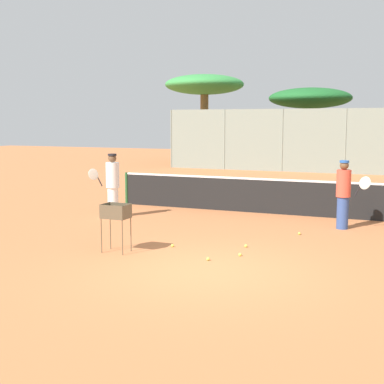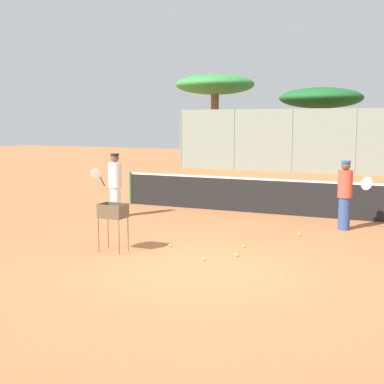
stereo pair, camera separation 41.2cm
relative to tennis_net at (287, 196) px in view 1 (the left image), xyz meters
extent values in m
plane|color=#C67242|center=(0.00, -6.58, -0.56)|extent=(80.00, 80.00, 0.00)
cylinder|color=#26592D|center=(-5.45, 0.00, -0.02)|extent=(0.10, 0.10, 1.07)
cube|color=black|center=(0.00, 0.00, -0.05)|extent=(10.90, 0.01, 1.01)
cube|color=white|center=(0.00, 0.00, 0.48)|extent=(10.90, 0.02, 0.06)
cylinder|color=gray|center=(-10.16, 13.65, 1.17)|extent=(0.08, 0.08, 3.46)
cylinder|color=gray|center=(-6.77, 13.65, 1.17)|extent=(0.08, 0.08, 3.46)
cylinder|color=gray|center=(-3.39, 13.65, 1.17)|extent=(0.08, 0.08, 3.46)
cylinder|color=gray|center=(0.00, 13.65, 1.17)|extent=(0.08, 0.08, 3.46)
cube|color=gray|center=(0.00, 13.65, 1.17)|extent=(20.31, 0.01, 3.46)
cylinder|color=brown|center=(-9.64, 17.76, 1.71)|extent=(0.53, 0.53, 4.53)
ellipsoid|color=#388E42|center=(-9.64, 17.76, 4.62)|extent=(5.20, 5.20, 1.30)
cylinder|color=brown|center=(-2.78, 18.31, 1.22)|extent=(0.43, 0.43, 3.56)
ellipsoid|color=#1E6028|center=(-2.78, 18.31, 3.65)|extent=(5.12, 5.12, 1.28)
cylinder|color=#334C8C|center=(1.81, -1.50, -0.14)|extent=(0.30, 0.30, 0.84)
cylinder|color=#E54C38|center=(1.81, -1.50, 0.63)|extent=(0.37, 0.37, 0.70)
sphere|color=brown|center=(1.81, -1.50, 1.09)|extent=(0.23, 0.23, 0.23)
cylinder|color=#2659B2|center=(1.81, -1.50, 1.19)|extent=(0.24, 0.24, 0.06)
cylinder|color=black|center=(2.16, -1.58, 0.46)|extent=(0.15, 0.06, 0.27)
ellipsoid|color=silver|center=(2.34, -1.62, 0.68)|extent=(0.39, 0.11, 0.43)
cylinder|color=white|center=(-4.54, -2.37, -0.12)|extent=(0.31, 0.31, 0.87)
cylinder|color=white|center=(-4.54, -2.37, 0.68)|extent=(0.38, 0.38, 0.73)
sphere|color=brown|center=(-4.54, -2.37, 1.16)|extent=(0.24, 0.24, 0.24)
cylinder|color=black|center=(-4.54, -2.37, 1.26)|extent=(0.25, 0.25, 0.06)
cylinder|color=black|center=(-4.81, -2.64, 0.50)|extent=(0.12, 0.12, 0.27)
ellipsoid|color=silver|center=(-4.94, -2.77, 0.72)|extent=(0.30, 0.30, 0.43)
cylinder|color=brown|center=(-2.56, -6.12, -0.19)|extent=(0.02, 0.02, 0.74)
cylinder|color=brown|center=(-2.05, -6.12, -0.19)|extent=(0.02, 0.02, 0.74)
cylinder|color=brown|center=(-2.56, -5.76, -0.19)|extent=(0.02, 0.02, 0.74)
cylinder|color=brown|center=(-2.05, -5.76, -0.19)|extent=(0.02, 0.02, 0.74)
cube|color=brown|center=(-2.31, -5.94, 0.18)|extent=(0.55, 0.40, 0.01)
cube|color=brown|center=(-2.31, -6.14, 0.33)|extent=(0.55, 0.01, 0.30)
cube|color=brown|center=(-2.31, -5.74, 0.33)|extent=(0.55, 0.01, 0.30)
cube|color=brown|center=(-2.58, -5.94, 0.33)|extent=(0.01, 0.40, 0.30)
cube|color=brown|center=(-2.03, -5.94, 0.33)|extent=(0.01, 0.40, 0.30)
sphere|color=#D1E54C|center=(-2.37, -5.86, 0.22)|extent=(0.07, 0.07, 0.07)
sphere|color=#D1E54C|center=(-2.21, -5.86, 0.22)|extent=(0.07, 0.07, 0.07)
sphere|color=#D1E54C|center=(-2.47, -5.97, 0.28)|extent=(0.07, 0.07, 0.07)
sphere|color=#D1E54C|center=(-2.50, -5.81, 0.22)|extent=(0.07, 0.07, 0.07)
sphere|color=#D1E54C|center=(-2.51, -5.81, 0.28)|extent=(0.07, 0.07, 0.07)
sphere|color=#D1E54C|center=(-2.09, -6.08, 0.22)|extent=(0.07, 0.07, 0.07)
sphere|color=#D1E54C|center=(-2.15, -5.99, 0.22)|extent=(0.07, 0.07, 0.07)
sphere|color=#D1E54C|center=(-2.35, -5.94, 0.28)|extent=(0.07, 0.07, 0.07)
sphere|color=#D1E54C|center=(-2.10, -6.09, 0.22)|extent=(0.07, 0.07, 0.07)
sphere|color=#D1E54C|center=(-2.20, -5.85, 0.22)|extent=(0.07, 0.07, 0.07)
sphere|color=#D1E54C|center=(-2.25, -5.90, 0.28)|extent=(0.07, 0.07, 0.07)
sphere|color=#D1E54C|center=(-2.33, -5.81, 0.22)|extent=(0.07, 0.07, 0.07)
sphere|color=#D1E54C|center=(-2.50, -5.84, 0.28)|extent=(0.07, 0.07, 0.07)
sphere|color=#D1E54C|center=(-2.48, -5.87, 0.28)|extent=(0.07, 0.07, 0.07)
sphere|color=#D1E54C|center=(-1.40, -5.07, -0.53)|extent=(0.07, 0.07, 0.07)
sphere|color=#D1E54C|center=(0.11, -4.47, -0.53)|extent=(0.07, 0.07, 0.07)
sphere|color=#D1E54C|center=(0.94, -2.68, -0.53)|extent=(0.07, 0.07, 0.07)
sphere|color=#D1E54C|center=(0.23, -5.26, -0.53)|extent=(0.07, 0.07, 0.07)
sphere|color=#D1E54C|center=(-0.25, -5.85, -0.53)|extent=(0.07, 0.07, 0.07)
camera|label=1|loc=(3.50, -15.59, 2.21)|focal=50.00mm
camera|label=2|loc=(3.88, -15.43, 2.21)|focal=50.00mm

